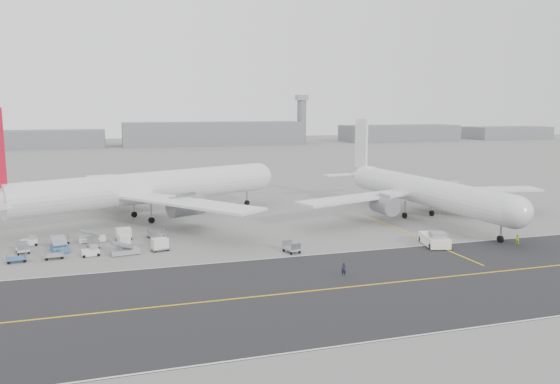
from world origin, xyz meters
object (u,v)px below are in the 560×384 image
object	(u,v)px
control_tower	(302,118)
ground_crew_a	(344,269)
pushback_tug	(435,239)
airliner_b	(420,190)
ground_crew_b	(517,239)
airliner_a	(144,188)
jet_bridge	(438,190)

from	to	relation	value
control_tower	ground_crew_a	bearing A→B (deg)	-108.18
pushback_tug	airliner_b	bearing A→B (deg)	78.54
ground_crew_a	ground_crew_b	xyz separation A→B (m)	(35.21, 8.03, -0.15)
pushback_tug	ground_crew_b	distance (m)	14.39
airliner_b	ground_crew_a	size ratio (longest dim) A/B	30.91
control_tower	ground_crew_a	world-z (taller)	control_tower
control_tower	pushback_tug	xyz separation A→B (m)	(-70.34, -267.69, -15.18)
airliner_a	airliner_b	bearing A→B (deg)	-127.90
ground_crew_b	airliner_b	bearing A→B (deg)	-61.31
airliner_b	jet_bridge	bearing A→B (deg)	37.20
control_tower	ground_crew_b	xyz separation A→B (m)	(-56.24, -270.51, -15.47)
jet_bridge	ground_crew_b	size ratio (longest dim) A/B	10.10
jet_bridge	airliner_a	bearing A→B (deg)	162.75
control_tower	airliner_a	size ratio (longest dim) A/B	0.50
airliner_a	jet_bridge	xyz separation A→B (m)	(64.85, -5.71, -2.43)
control_tower	jet_bridge	distance (m)	243.02
control_tower	airliner_a	world-z (taller)	control_tower
pushback_tug	ground_crew_b	bearing A→B (deg)	2.64
airliner_b	jet_bridge	size ratio (longest dim) A/B	3.67
control_tower	airliner_b	xyz separation A→B (m)	(-60.06, -246.03, -10.49)
airliner_b	pushback_tug	xyz separation A→B (m)	(-10.28, -21.65, -4.69)
airliner_b	pushback_tug	size ratio (longest dim) A/B	6.28
airliner_a	airliner_b	distance (m)	56.91
airliner_b	jet_bridge	distance (m)	13.11
airliner_b	pushback_tug	world-z (taller)	airliner_b
control_tower	ground_crew_a	distance (m)	293.56
jet_bridge	ground_crew_a	bearing A→B (deg)	-147.28
jet_bridge	ground_crew_b	bearing A→B (deg)	-112.42
ground_crew_b	airliner_a	bearing A→B (deg)	-13.53
airliner_b	ground_crew_b	distance (m)	25.27
control_tower	ground_crew_b	distance (m)	276.72
airliner_a	ground_crew_a	world-z (taller)	airliner_a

